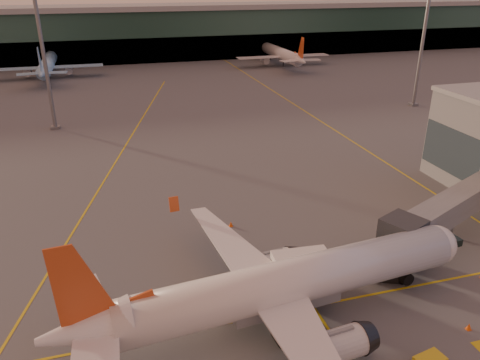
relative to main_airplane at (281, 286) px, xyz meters
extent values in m
plane|color=#4C4F54|center=(-1.53, -4.00, -3.54)|extent=(600.00, 600.00, 0.00)
cube|color=gold|center=(-1.53, 1.00, -3.53)|extent=(80.00, 0.25, 0.01)
cube|color=gold|center=(-11.53, 41.00, -3.53)|extent=(31.30, 115.98, 0.01)
cube|color=gold|center=(28.47, 66.00, -3.53)|extent=(0.25, 160.00, 0.01)
cube|color=#19382D|center=(-1.53, 138.00, 4.46)|extent=(400.00, 18.00, 16.00)
cube|color=gray|center=(-1.53, 138.00, 13.26)|extent=(400.00, 20.00, 1.60)
cube|color=black|center=(-1.53, 129.50, 0.46)|extent=(400.00, 1.00, 8.00)
cylinder|color=slate|center=(-21.53, 62.00, 8.96)|extent=(0.70, 0.70, 25.00)
cube|color=slate|center=(-21.53, 62.00, -3.29)|extent=(1.60, 1.60, 0.50)
cylinder|color=slate|center=(53.47, 58.00, 8.96)|extent=(0.70, 0.70, 25.00)
cube|color=slate|center=(53.47, 58.00, -3.29)|extent=(1.60, 1.60, 0.50)
cylinder|color=silver|center=(1.23, 0.12, 0.20)|extent=(29.33, 6.64, 3.74)
sphere|color=silver|center=(15.71, 1.58, 0.20)|extent=(3.66, 3.66, 3.66)
cube|color=black|center=(16.77, 1.69, 0.66)|extent=(1.92, 2.58, 0.65)
cone|color=silver|center=(-15.01, -1.51, 0.48)|extent=(6.71, 4.17, 3.55)
cube|color=silver|center=(-14.34, -4.66, 0.57)|extent=(3.25, 6.15, 0.19)
cylinder|color=silver|center=(2.51, -5.45, -1.86)|extent=(4.13, 2.81, 2.43)
cylinder|color=black|center=(-0.64, -2.51, -2.70)|extent=(1.80, 1.47, 1.68)
cylinder|color=black|center=(-0.64, -2.51, -2.18)|extent=(0.34, 0.34, 1.03)
cube|color=silver|center=(-14.98, 1.70, 0.57)|extent=(4.37, 6.58, 0.19)
cylinder|color=silver|center=(1.37, 5.85, -1.86)|extent=(4.13, 2.81, 2.43)
cylinder|color=black|center=(-1.13, 2.33, -2.70)|extent=(1.80, 1.47, 1.68)
cylinder|color=black|center=(-1.13, 2.33, -2.18)|extent=(0.34, 0.34, 1.03)
cube|color=slate|center=(0.18, 0.02, -1.02)|extent=(9.48, 3.90, 1.49)
cylinder|color=black|center=(12.89, 1.30, -2.70)|extent=(1.25, 0.86, 1.18)
cube|color=slate|center=(22.80, 7.60, 0.50)|extent=(20.42, 11.16, 2.70)
cube|color=#2D3035|center=(13.62, 3.80, 0.50)|extent=(4.50, 4.50, 3.00)
cube|color=#2D3035|center=(15.12, 4.70, -2.34)|extent=(1.60, 2.40, 2.40)
cylinder|color=black|center=(15.12, 3.60, -3.14)|extent=(0.80, 0.40, 0.80)
cylinder|color=black|center=(15.12, 5.80, -3.14)|extent=(0.80, 0.40, 0.80)
cylinder|color=slate|center=(22.80, 7.60, -2.17)|extent=(0.50, 0.50, 2.74)
cube|color=#B41923|center=(3.43, 3.41, -2.89)|extent=(2.93, 2.29, 1.30)
cube|color=silver|center=(3.17, 3.43, -0.84)|extent=(5.19, 2.56, 2.43)
cylinder|color=black|center=(1.79, 2.49, -3.15)|extent=(0.80, 0.36, 0.78)
cylinder|color=black|center=(4.91, 2.25, -3.15)|extent=(0.80, 0.36, 0.78)
cube|color=black|center=(11.99, 2.85, -2.99)|extent=(3.83, 3.02, 1.10)
cube|color=gold|center=(11.99, 2.85, -2.24)|extent=(1.92, 2.03, 0.90)
cylinder|color=black|center=(10.57, 2.60, -3.19)|extent=(0.76, 0.56, 0.70)
cylinder|color=black|center=(12.76, 1.64, -3.19)|extent=(0.76, 0.56, 0.70)
cone|color=#DC4F0B|center=(0.31, 16.66, -3.23)|extent=(0.48, 0.48, 0.61)
cube|color=#DC4F0B|center=(0.31, 16.66, -3.52)|extent=(0.42, 0.42, 0.03)
cone|color=#DC4F0B|center=(14.39, -5.21, -3.25)|extent=(0.46, 0.46, 0.58)
cube|color=#DC4F0B|center=(14.39, -5.21, -3.52)|extent=(0.39, 0.39, 0.03)
camera|label=1|loc=(-11.82, -28.76, 22.85)|focal=35.00mm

